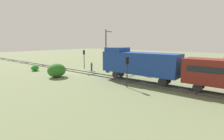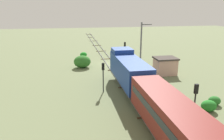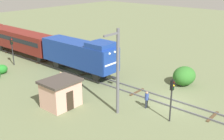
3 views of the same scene
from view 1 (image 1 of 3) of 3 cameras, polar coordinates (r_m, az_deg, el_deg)
The scene contains 13 objects.
ground_plane at distance 33.57m, azimuth -11.22°, elevation -0.53°, with size 152.08×152.08×0.00m, color #66704C.
railway_track at distance 33.56m, azimuth -11.22°, elevation -0.40°, with size 2.40×101.39×0.16m.
locomotive at distance 24.53m, azimuth 8.53°, elevation 2.47°, with size 2.90×11.60×4.60m.
traffic_signal_near at distance 36.54m, azimuth -9.13°, elevation 4.61°, with size 0.32×0.34×3.87m.
traffic_signal_mid at distance 21.45m, azimuth 4.94°, elevation 1.28°, with size 0.32×0.34×3.82m.
worker_near_track at distance 33.99m, azimuth -6.70°, elevation 1.41°, with size 0.38×0.38×1.70m.
worker_by_signal at distance 29.02m, azimuth 10.55°, elevation -0.06°, with size 0.38×0.38×1.70m.
catenary_mast at distance 34.62m, azimuth -1.92°, elevation 6.96°, with size 1.94×0.28×7.93m.
relay_hut at distance 33.80m, azimuth 7.31°, elevation 2.03°, with size 3.50×2.90×2.74m.
bush_near at distance 29.16m, azimuth -17.61°, elevation -0.11°, with size 3.00×2.45×2.18m, color #2D6B26.
bush_mid at distance 36.93m, azimuth -23.85°, elevation 0.58°, with size 1.48×1.21×1.07m, color #208B26.
bush_far at distance 30.02m, azimuth 27.52°, elevation -1.62°, with size 1.39×1.14×1.01m, color #256926.
bush_back at distance 28.34m, azimuth 29.25°, elevation -2.18°, with size 1.62×1.33×1.18m, color #237926.
Camera 1 is at (20.92, 25.64, 5.70)m, focal length 28.00 mm.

